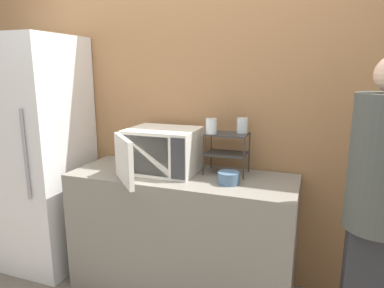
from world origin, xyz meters
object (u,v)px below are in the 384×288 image
Objects in this scene: microwave at (162,151)px; glass_front_left at (211,126)px; dish_rack at (227,145)px; person at (378,201)px; glass_back_right at (242,125)px; refrigerator at (40,155)px; bowl at (229,178)px.

microwave is 6.48× the size of glass_front_left.
dish_rack is 0.17× the size of person.
refrigerator reaches higher than glass_back_right.
refrigerator reaches higher than glass_front_left.
bowl is at bearing -43.45° from glass_front_left.
refrigerator is at bearing -172.55° from glass_back_right.
refrigerator is (-2.46, 0.23, -0.02)m from person.
glass_back_right is 0.06× the size of person.
glass_front_left reaches higher than dish_rack.
person is 2.47m from refrigerator.
bowl is at bearing -71.90° from dish_rack.
refrigerator reaches higher than bowl.
glass_front_left reaches higher than microwave.
bowl is 1.61m from refrigerator.
bowl is 0.86m from person.
microwave is 0.37× the size of refrigerator.
glass_back_right is at bearing 7.45° from refrigerator.
person is at bearing -11.81° from bowl.
dish_rack is (0.45, 0.12, 0.05)m from microwave.
person is (0.85, -0.18, 0.02)m from bowl.
glass_front_left is 0.75× the size of bowl.
person is at bearing -11.19° from microwave.
glass_back_right reaches higher than microwave.
person reaches higher than dish_rack.
dish_rack is 0.17m from glass_back_right.
refrigerator reaches higher than dish_rack.
bowl is (0.17, -0.16, -0.31)m from glass_front_left.
glass_front_left is 0.06× the size of refrigerator.
refrigerator is at bearing -174.06° from dish_rack.
refrigerator is at bearing -175.66° from glass_front_left.
glass_front_left and glass_back_right have the same top height.
glass_back_right is 0.06× the size of refrigerator.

